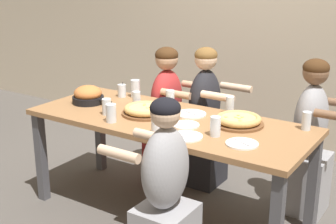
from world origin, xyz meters
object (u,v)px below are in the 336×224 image
Objects in this scene: pizza_board_second at (238,120)px; drinking_glass_c at (137,99)px; empty_plate_d at (186,136)px; drinking_glass_h at (111,114)px; cocktail_glass_blue at (122,91)px; diner_far_center at (205,123)px; drinking_glass_d at (170,100)px; empty_plate_b at (242,144)px; drinking_glass_g at (306,122)px; drinking_glass_i at (135,90)px; diner_far_right at (309,144)px; drinking_glass_b at (230,106)px; drinking_glass_a at (107,107)px; skillet_bowl at (88,95)px; empty_plate_a at (186,125)px; drinking_glass_e at (215,127)px; diner_near_midright at (165,200)px; empty_plate_c at (191,114)px; diner_far_midleft at (167,117)px; pizza_board_main at (146,110)px; drinking_glass_f at (156,127)px.

drinking_glass_c is at bearing -179.92° from pizza_board_second.
drinking_glass_h is at bearing -177.61° from empty_plate_d.
diner_far_center is (0.61, 0.36, -0.27)m from cocktail_glass_blue.
empty_plate_b is at bearing -28.26° from drinking_glass_d.
cocktail_glass_blue is 1.58m from drinking_glass_g.
drinking_glass_i is (-1.48, 0.03, 0.01)m from drinking_glass_g.
diner_far_right is (0.55, 0.90, -0.23)m from empty_plate_d.
drinking_glass_i is at bearing -179.58° from drinking_glass_b.
drinking_glass_h is at bearing -39.37° from drinking_glass_a.
empty_plate_d is 1.71× the size of drinking_glass_g.
drinking_glass_b is at bearing 51.56° from diner_far_center.
empty_plate_a is at bearing -3.14° from skillet_bowl.
drinking_glass_e is 0.11× the size of diner_far_right.
diner_near_midright is at bearing -20.16° from diner_far_right.
diner_far_center is at bearing 18.91° from diner_near_midright.
empty_plate_c is 1.85× the size of drinking_glass_a.
skillet_bowl is 2.76× the size of drinking_glass_d.
diner_near_midright reaches higher than empty_plate_c.
drinking_glass_g is at bearing -0.99° from drinking_glass_i.
diner_far_midleft reaches higher than empty_plate_d.
cocktail_glass_blue is 0.76m from diner_far_center.
empty_plate_d is 0.20m from drinking_glass_e.
diner_far_right is at bearing 13.25° from cocktail_glass_blue.
diner_far_right reaches higher than skillet_bowl.
diner_near_midright reaches higher than empty_plate_a.
drinking_glass_d is at bearing 80.50° from pizza_board_main.
drinking_glass_e reaches higher than empty_plate_a.
empty_plate_b is 0.18× the size of diner_near_midright.
empty_plate_a is 1.44× the size of drinking_glass_d.
drinking_glass_b is (-0.16, 0.19, 0.03)m from pizza_board_second.
cocktail_glass_blue is 1.19m from drinking_glass_e.
cocktail_glass_blue is (-1.33, 0.46, 0.04)m from empty_plate_b.
drinking_glass_c is at bearing 24.06° from skillet_bowl.
drinking_glass_a is 0.93× the size of drinking_glass_d.
drinking_glass_b is 0.70m from drinking_glass_f.
empty_plate_b is 0.58m from drinking_glass_f.
empty_plate_c is 0.27m from drinking_glass_d.
empty_plate_d is (-0.18, -0.41, -0.03)m from pizza_board_second.
drinking_glass_e is at bearing 48.95° from diner_far_midleft.
drinking_glass_d reaches higher than empty_plate_c.
drinking_glass_b reaches higher than drinking_glass_f.
drinking_glass_i is 1.48m from diner_far_right.
drinking_glass_b is (1.10, 0.36, -0.00)m from skillet_bowl.
drinking_glass_f is 0.09× the size of diner_far_right.
empty_plate_a is at bearing -108.58° from drinking_glass_b.
empty_plate_a is 0.64m from drinking_glass_a.
drinking_glass_b is at bearing 88.44° from empty_plate_d.
cocktail_glass_blue reaches higher than empty_plate_a.
drinking_glass_g is at bearing 9.76° from empty_plate_c.
diner_near_midright is at bearing -77.61° from empty_plate_d.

